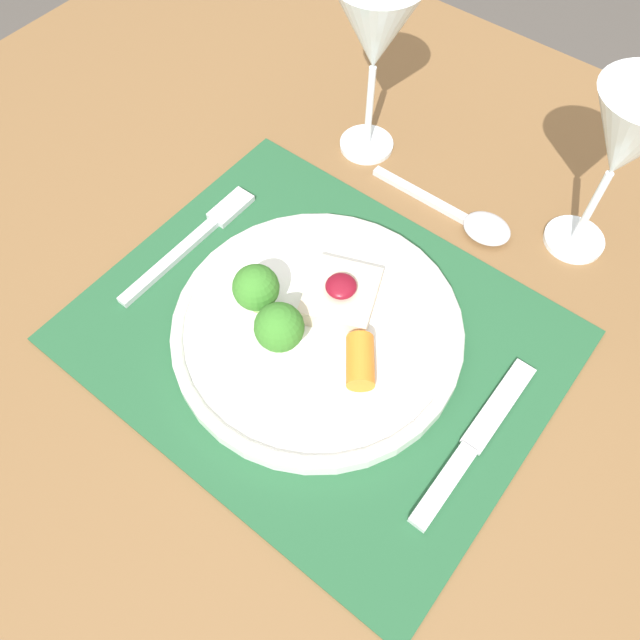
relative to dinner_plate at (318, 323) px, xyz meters
name	(u,v)px	position (x,y,z in m)	size (l,w,h in m)	color
ground_plane	(319,528)	(0.00, 0.00, -0.79)	(8.00, 8.00, 0.00)	#4C4742
dining_table	(318,380)	(0.00, 0.00, -0.11)	(1.25, 1.09, 0.77)	brown
placemat	(318,336)	(0.00, 0.00, -0.02)	(0.43, 0.35, 0.00)	#235633
dinner_plate	(318,323)	(0.00, 0.00, 0.00)	(0.27, 0.27, 0.07)	white
fork	(197,236)	(-0.17, 0.01, -0.01)	(0.02, 0.18, 0.01)	silver
knife	(467,451)	(0.18, -0.02, -0.01)	(0.02, 0.18, 0.01)	silver
spoon	(473,221)	(0.05, 0.21, -0.01)	(0.17, 0.04, 0.02)	silver
wine_glass_near	(628,140)	(0.14, 0.25, 0.12)	(0.09, 0.09, 0.19)	white
wine_glass_far	(376,33)	(-0.11, 0.24, 0.13)	(0.09, 0.09, 0.20)	white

